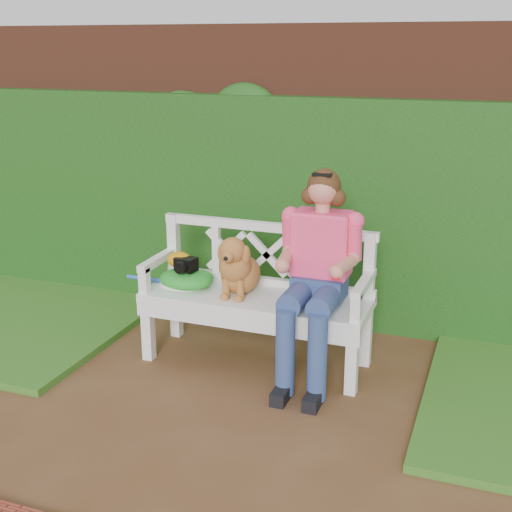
% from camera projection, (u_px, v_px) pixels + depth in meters
% --- Properties ---
extents(ground, '(60.00, 60.00, 0.00)m').
position_uv_depth(ground, '(210.00, 423.00, 3.88)').
color(ground, '#54311A').
extents(brick_wall, '(10.00, 0.30, 2.20)m').
position_uv_depth(brick_wall, '(308.00, 174.00, 5.26)').
color(brick_wall, brown).
rests_on(brick_wall, ground).
extents(ivy_hedge, '(10.00, 0.18, 1.70)m').
position_uv_depth(ivy_hedge, '(299.00, 212.00, 5.13)').
color(ivy_hedge, '#246018').
rests_on(ivy_hedge, ground).
extents(garden_bench, '(1.59, 0.62, 0.48)m').
position_uv_depth(garden_bench, '(256.00, 329.00, 4.56)').
color(garden_bench, white).
rests_on(garden_bench, ground).
extents(seated_woman, '(0.65, 0.80, 1.28)m').
position_uv_depth(seated_woman, '(319.00, 280.00, 4.28)').
color(seated_woman, red).
rests_on(seated_woman, ground).
extents(dog, '(0.31, 0.40, 0.42)m').
position_uv_depth(dog, '(239.00, 264.00, 4.45)').
color(dog, '#9A642E').
rests_on(dog, garden_bench).
extents(tennis_racket, '(0.68, 0.45, 0.03)m').
position_uv_depth(tennis_racket, '(179.00, 283.00, 4.67)').
color(tennis_racket, white).
rests_on(tennis_racket, garden_bench).
extents(green_bag, '(0.38, 0.30, 0.13)m').
position_uv_depth(green_bag, '(186.00, 278.00, 4.62)').
color(green_bag, '#186E14').
rests_on(green_bag, garden_bench).
extents(camera_item, '(0.15, 0.13, 0.09)m').
position_uv_depth(camera_item, '(186.00, 264.00, 4.56)').
color(camera_item, black).
rests_on(camera_item, green_bag).
extents(baseball_glove, '(0.18, 0.13, 0.11)m').
position_uv_depth(baseball_glove, '(179.00, 260.00, 4.62)').
color(baseball_glove, '#C27E0C').
rests_on(baseball_glove, green_bag).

